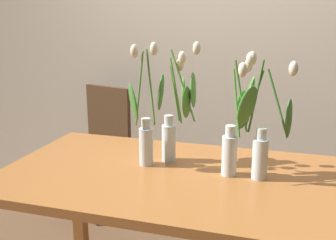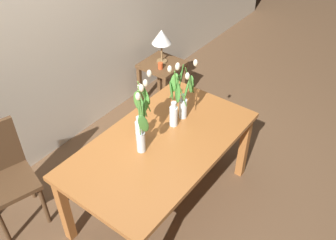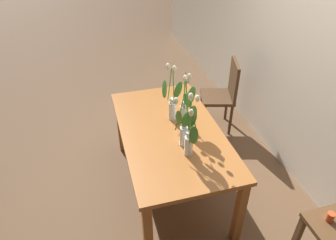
% 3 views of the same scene
% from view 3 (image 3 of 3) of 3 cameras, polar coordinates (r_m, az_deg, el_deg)
% --- Properties ---
extents(ground_plane, '(18.00, 18.00, 0.00)m').
position_cam_3_polar(ground_plane, '(3.30, 0.39, -12.21)').
color(ground_plane, brown).
extents(room_wall_rear, '(9.00, 0.10, 2.70)m').
position_cam_3_polar(room_wall_rear, '(3.12, 26.22, 11.44)').
color(room_wall_rear, beige).
rests_on(room_wall_rear, ground).
extents(dining_table, '(1.60, 0.90, 0.74)m').
position_cam_3_polar(dining_table, '(2.85, 0.44, -3.34)').
color(dining_table, '#A3602D').
rests_on(dining_table, ground).
extents(tulip_vase_0, '(0.25, 0.15, 0.55)m').
position_cam_3_polar(tulip_vase_0, '(2.42, 4.09, -2.74)').
color(tulip_vase_0, silver).
rests_on(tulip_vase_0, dining_table).
extents(tulip_vase_1, '(0.16, 0.19, 0.58)m').
position_cam_3_polar(tulip_vase_1, '(2.83, 0.73, 3.32)').
color(tulip_vase_1, silver).
rests_on(tulip_vase_1, dining_table).
extents(tulip_vase_2, '(0.16, 0.20, 0.55)m').
position_cam_3_polar(tulip_vase_2, '(2.50, 3.04, -1.57)').
color(tulip_vase_2, silver).
rests_on(tulip_vase_2, dining_table).
extents(tulip_vase_3, '(0.19, 0.15, 0.58)m').
position_cam_3_polar(tulip_vase_3, '(2.75, 3.39, 2.74)').
color(tulip_vase_3, silver).
rests_on(tulip_vase_3, dining_table).
extents(dining_chair, '(0.49, 0.49, 0.93)m').
position_cam_3_polar(dining_chair, '(3.88, 10.46, 5.17)').
color(dining_chair, '#4C331E').
rests_on(dining_chair, ground).
extents(pillar_candle, '(0.06, 0.06, 0.07)m').
position_cam_3_polar(pillar_candle, '(2.58, 28.15, -15.73)').
color(pillar_candle, '#CC4C23').
rests_on(pillar_candle, side_table).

